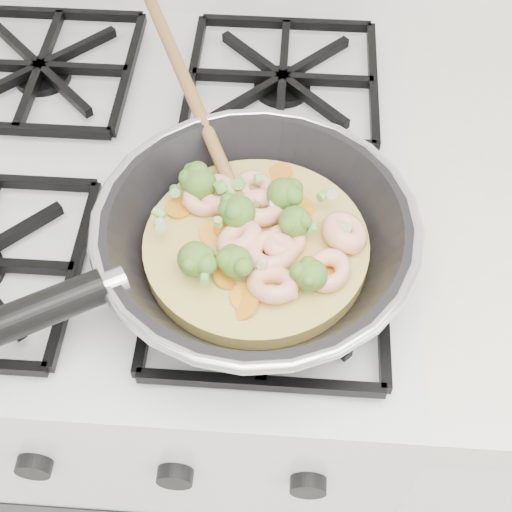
{
  "coord_description": "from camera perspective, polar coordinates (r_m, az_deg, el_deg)",
  "views": [
    {
      "loc": [
        0.17,
        1.15,
        1.49
      ],
      "look_at": [
        0.14,
        1.57,
        0.93
      ],
      "focal_mm": 50.38,
      "sensor_mm": 36.0,
      "label": 1
    }
  ],
  "objects": [
    {
      "name": "stove",
      "position": [
        1.18,
        -6.29,
        -8.19
      ],
      "size": [
        0.6,
        0.6,
        0.92
      ],
      "color": "silver",
      "rests_on": "ground"
    },
    {
      "name": "skillet",
      "position": [
        0.68,
        -0.43,
        1.44
      ],
      "size": [
        0.44,
        0.49,
        0.1
      ],
      "rotation": [
        0.0,
        0.0,
        -0.17
      ],
      "color": "black",
      "rests_on": "stove"
    }
  ]
}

